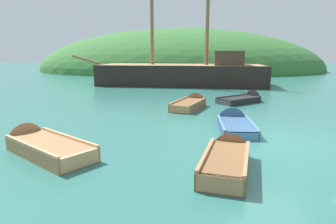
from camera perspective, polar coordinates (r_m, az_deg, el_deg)
ground_plane at (r=9.70m, az=19.23°, el=-5.45°), size 120.00×120.00×0.00m
shore_hill at (r=42.86m, az=2.41°, el=8.02°), size 39.76×24.18×11.72m
sailing_ship at (r=24.43m, az=2.98°, el=6.66°), size 16.20×5.42×11.75m
rowboat_center at (r=7.45m, az=11.37°, el=-9.08°), size 1.66×3.10×0.95m
rowboat_near_dock at (r=9.03m, az=-23.42°, el=-6.14°), size 3.46×3.02×1.10m
rowboat_outer_left at (r=11.14m, az=12.62°, el=-2.46°), size 1.21×3.01×1.07m
rowboat_portside at (r=14.72m, az=4.53°, el=1.39°), size 2.05×3.19×1.02m
rowboat_outer_right at (r=16.78m, az=14.67°, el=2.19°), size 3.02×2.70×1.08m
buoy_yellow at (r=18.13m, az=16.39°, el=2.50°), size 0.31×0.31×0.31m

